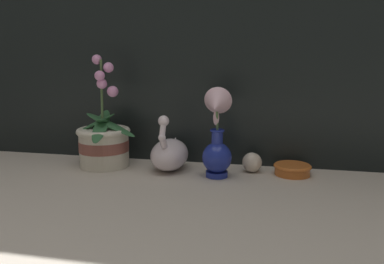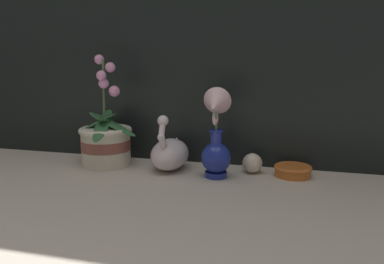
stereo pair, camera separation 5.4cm
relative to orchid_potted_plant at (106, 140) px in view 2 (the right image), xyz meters
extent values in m
plane|color=#BCB2A3|center=(0.30, -0.11, -0.08)|extent=(2.80, 2.80, 0.00)
cylinder|color=beige|center=(0.00, 0.00, -0.02)|extent=(0.16, 0.16, 0.13)
cylinder|color=brown|center=(0.00, 0.00, -0.02)|extent=(0.16, 0.16, 0.04)
torus|color=beige|center=(0.00, 0.00, 0.03)|extent=(0.18, 0.18, 0.02)
cylinder|color=#4C6B3D|center=(0.00, 0.00, 0.15)|extent=(0.01, 0.02, 0.22)
ellipsoid|color=#2D6038|center=(0.03, -0.01, 0.06)|extent=(0.20, 0.09, 0.08)
ellipsoid|color=#2D6038|center=(-0.01, 0.03, 0.06)|extent=(0.10, 0.19, 0.06)
ellipsoid|color=#2D6038|center=(-0.03, 0.00, 0.06)|extent=(0.15, 0.06, 0.08)
ellipsoid|color=#2D6038|center=(0.01, -0.03, 0.06)|extent=(0.09, 0.20, 0.09)
sphere|color=#DB8EC6|center=(-0.02, 0.01, 0.27)|extent=(0.03, 0.03, 0.03)
sphere|color=#DB8EC6|center=(0.03, 0.00, 0.24)|extent=(0.03, 0.03, 0.03)
sphere|color=#DB8EC6|center=(0.01, -0.02, 0.22)|extent=(0.03, 0.03, 0.03)
sphere|color=#DB8EC6|center=(0.01, -0.02, 0.19)|extent=(0.03, 0.03, 0.03)
sphere|color=#DB8EC6|center=(0.04, -0.01, 0.17)|extent=(0.04, 0.04, 0.04)
ellipsoid|color=white|center=(0.22, 0.00, -0.03)|extent=(0.12, 0.17, 0.10)
cone|color=white|center=(0.22, 0.07, -0.02)|extent=(0.06, 0.08, 0.08)
cylinder|color=white|center=(0.22, -0.06, 0.02)|extent=(0.02, 0.05, 0.06)
sphere|color=white|center=(0.22, -0.08, 0.04)|extent=(0.02, 0.02, 0.02)
cylinder|color=white|center=(0.22, -0.07, 0.06)|extent=(0.02, 0.04, 0.05)
sphere|color=white|center=(0.22, -0.06, 0.08)|extent=(0.03, 0.03, 0.03)
cylinder|color=navy|center=(0.38, -0.04, -0.08)|extent=(0.07, 0.07, 0.02)
ellipsoid|color=navy|center=(0.38, -0.04, -0.03)|extent=(0.09, 0.09, 0.09)
cylinder|color=navy|center=(0.38, -0.04, 0.04)|extent=(0.03, 0.03, 0.04)
torus|color=navy|center=(0.38, -0.04, 0.06)|extent=(0.04, 0.04, 0.01)
cylinder|color=#567A47|center=(0.38, -0.05, 0.09)|extent=(0.01, 0.02, 0.06)
cone|color=beige|center=(0.38, -0.06, 0.14)|extent=(0.08, 0.09, 0.10)
ellipsoid|color=beige|center=(0.38, -0.04, 0.10)|extent=(0.02, 0.02, 0.04)
sphere|color=beige|center=(0.49, 0.03, -0.05)|extent=(0.06, 0.06, 0.06)
cylinder|color=#C66628|center=(0.61, 0.03, -0.07)|extent=(0.11, 0.11, 0.03)
torus|color=#C66628|center=(0.61, 0.03, -0.06)|extent=(0.11, 0.11, 0.01)
camera|label=1|loc=(0.54, -1.13, 0.26)|focal=35.00mm
camera|label=2|loc=(0.59, -1.11, 0.26)|focal=35.00mm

